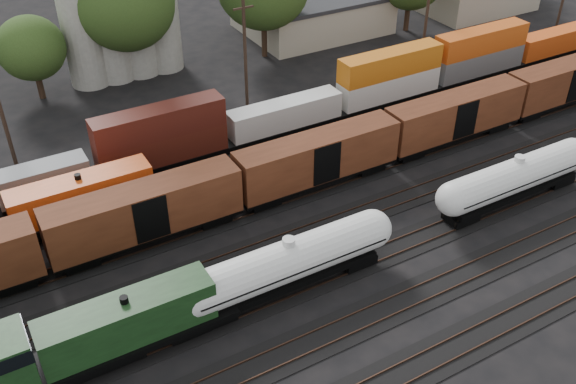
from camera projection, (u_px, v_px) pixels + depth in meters
ground at (237, 258)px, 48.76m from camera, size 600.00×600.00×0.00m
tracks at (237, 258)px, 48.74m from camera, size 180.00×33.20×0.20m
green_locomotive at (77, 342)px, 38.38m from camera, size 18.14×3.20×4.80m
tank_car_a at (289, 263)px, 44.37m from camera, size 17.04×3.05×4.46m
tank_car_b at (515, 177)px, 53.27m from camera, size 16.43×2.94×4.31m
orange_locomotive at (41, 208)px, 49.54m from camera, size 18.67×3.11×4.67m
boxcar_string at (318, 158)px, 54.72m from camera, size 169.00×2.90×4.20m
container_wall at (148, 147)px, 57.42m from camera, size 160.00×2.60×5.80m
industrial_sheds at (155, 52)px, 75.07m from camera, size 119.38×17.26×5.10m
tree_band at (110, 5)px, 72.48m from camera, size 159.58×21.79×14.54m
utility_poles at (132, 77)px, 60.85m from camera, size 122.20×0.36×12.00m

